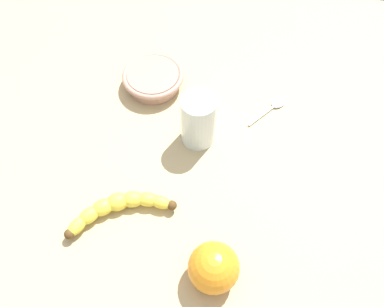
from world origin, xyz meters
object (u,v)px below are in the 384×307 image
banana (119,207)px  smoothie_glass (198,121)px  teaspoon (276,104)px  orange_fruit (214,268)px  ceramic_bowl (153,79)px

banana → smoothie_glass: (-11.86, -19.29, 3.80)cm
smoothie_glass → teaspoon: smoothie_glass is taller
smoothie_glass → orange_fruit: (-7.18, 28.50, -1.18)cm
ceramic_bowl → orange_fruit: 45.60cm
smoothie_glass → teaspoon: (-15.81, -11.45, -5.14)cm
banana → ceramic_bowl: ceramic_bowl is taller
ceramic_bowl → teaspoon: bearing=177.5°
banana → orange_fruit: 21.32cm
banana → ceramic_bowl: (0.46, -31.96, 0.62)cm
orange_fruit → teaspoon: 41.06cm
teaspoon → banana: bearing=177.1°
banana → orange_fruit: size_ratio=2.20×
smoothie_glass → ceramic_bowl: 17.96cm
banana → orange_fruit: orange_fruit is taller
smoothie_glass → banana: bearing=58.4°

